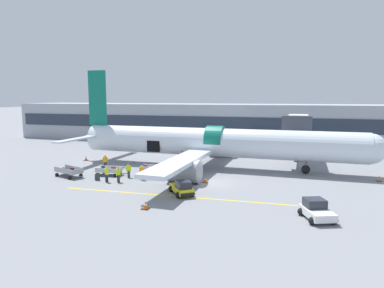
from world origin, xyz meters
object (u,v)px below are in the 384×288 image
at_px(baggage_tug_lead, 182,188).
at_px(baggage_cart_queued, 154,169).
at_px(ground_crew_loader_b, 107,174).
at_px(baggage_tug_mid, 316,211).
at_px(ground_crew_supervisor, 105,161).
at_px(ground_crew_loader_a, 142,172).
at_px(airplane, 211,143).
at_px(baggage_cart_loading, 110,171).
at_px(baggage_cart_empty, 69,172).
at_px(suitcase_on_tarmac_upright, 97,177).
at_px(ground_crew_helper, 129,170).
at_px(ground_crew_driver, 118,174).

relative_size(baggage_tug_lead, baggage_cart_queued, 0.82).
height_order(baggage_cart_queued, ground_crew_loader_b, ground_crew_loader_b).
bearing_deg(baggage_cart_queued, baggage_tug_lead, -50.40).
xyz_separation_m(baggage_tug_mid, baggage_cart_queued, (-17.20, 10.03, -0.13)).
bearing_deg(ground_crew_supervisor, ground_crew_loader_a, -28.74).
xyz_separation_m(airplane, ground_crew_supervisor, (-12.02, -4.79, -2.11)).
bearing_deg(baggage_tug_mid, baggage_cart_loading, 160.69).
distance_m(airplane, baggage_cart_empty, 16.75).
bearing_deg(ground_crew_loader_a, baggage_cart_empty, -170.88).
relative_size(airplane, suitcase_on_tarmac_upright, 47.92).
distance_m(baggage_cart_queued, ground_crew_loader_b, 6.08).
height_order(baggage_cart_queued, ground_crew_helper, ground_crew_helper).
bearing_deg(airplane, ground_crew_loader_b, -128.02).
xyz_separation_m(baggage_tug_lead, ground_crew_loader_b, (-8.91, 1.92, 0.30)).
relative_size(ground_crew_loader_b, suitcase_on_tarmac_upright, 2.14).
bearing_deg(ground_crew_loader_b, ground_crew_driver, 12.95).
xyz_separation_m(baggage_cart_empty, ground_crew_driver, (6.32, -0.46, 0.30)).
bearing_deg(baggage_tug_mid, suitcase_on_tarmac_upright, 166.74).
xyz_separation_m(baggage_cart_empty, ground_crew_loader_b, (5.12, -0.73, 0.34)).
bearing_deg(ground_crew_loader_a, baggage_tug_mid, -21.50).
bearing_deg(baggage_tug_lead, baggage_cart_loading, 155.32).
height_order(airplane, baggage_tug_mid, airplane).
height_order(airplane, ground_crew_helper, airplane).
relative_size(ground_crew_driver, suitcase_on_tarmac_upright, 2.05).
relative_size(ground_crew_loader_b, ground_crew_supervisor, 0.96).
height_order(baggage_cart_loading, baggage_cart_empty, baggage_cart_empty).
height_order(airplane, ground_crew_driver, airplane).
xyz_separation_m(ground_crew_driver, suitcase_on_tarmac_upright, (-2.55, 0.06, -0.51)).
height_order(airplane, suitcase_on_tarmac_upright, airplane).
distance_m(baggage_tug_mid, baggage_cart_empty, 25.83).
relative_size(airplane, ground_crew_driver, 23.41).
bearing_deg(ground_crew_supervisor, baggage_tug_mid, -23.64).
bearing_deg(ground_crew_loader_a, ground_crew_loader_b, -145.73).
xyz_separation_m(baggage_cart_loading, ground_crew_helper, (2.61, -0.37, 0.34)).
distance_m(baggage_tug_lead, ground_crew_helper, 8.87).
bearing_deg(ground_crew_loader_b, ground_crew_loader_a, 34.27).
bearing_deg(baggage_tug_lead, airplane, 93.08).
height_order(baggage_tug_lead, baggage_tug_mid, baggage_tug_mid).
bearing_deg(baggage_cart_empty, ground_crew_driver, -4.12).
xyz_separation_m(ground_crew_driver, ground_crew_supervisor, (-4.99, 5.47, 0.08)).
bearing_deg(baggage_cart_queued, baggage_cart_empty, -150.37).
relative_size(baggage_cart_queued, ground_crew_supervisor, 2.29).
xyz_separation_m(baggage_cart_queued, ground_crew_helper, (-1.73, -2.85, 0.35)).
height_order(ground_crew_supervisor, suitcase_on_tarmac_upright, ground_crew_supervisor).
bearing_deg(ground_crew_driver, ground_crew_helper, 90.17).
bearing_deg(suitcase_on_tarmac_upright, ground_crew_loader_b, -14.23).
bearing_deg(airplane, suitcase_on_tarmac_upright, -133.23).
bearing_deg(baggage_cart_queued, ground_crew_loader_b, -118.90).
xyz_separation_m(airplane, ground_crew_loader_b, (-8.24, -10.54, -2.15)).
bearing_deg(ground_crew_supervisor, airplane, 21.74).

